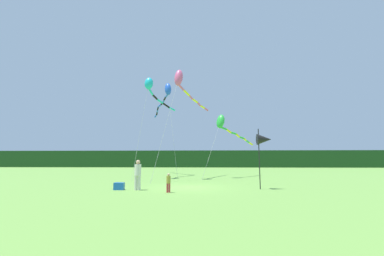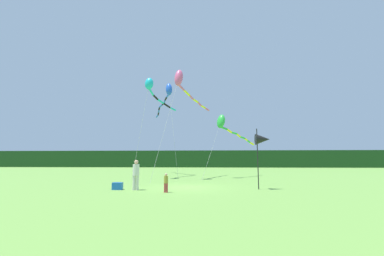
# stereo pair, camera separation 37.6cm
# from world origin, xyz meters

# --- Properties ---
(ground_plane) EXTENTS (120.00, 120.00, 0.00)m
(ground_plane) POSITION_xyz_m (0.00, 0.00, 0.00)
(ground_plane) COLOR #6B9E42
(distant_treeline) EXTENTS (108.00, 3.83, 4.10)m
(distant_treeline) POSITION_xyz_m (0.00, 45.00, 2.05)
(distant_treeline) COLOR #193D19
(distant_treeline) RESTS_ON ground
(person_adult) EXTENTS (0.40, 0.40, 1.80)m
(person_adult) POSITION_xyz_m (-2.93, -1.62, 1.01)
(person_adult) COLOR silver
(person_adult) RESTS_ON ground
(person_child) EXTENTS (0.23, 0.23, 1.06)m
(person_child) POSITION_xyz_m (-0.91, -2.60, 0.59)
(person_child) COLOR #B23338
(person_child) RESTS_ON ground
(cooler_box) EXTENTS (0.59, 0.36, 0.44)m
(cooler_box) POSITION_xyz_m (-4.08, -1.52, 0.22)
(cooler_box) COLOR #1959B2
(cooler_box) RESTS_ON ground
(banner_flag_pole) EXTENTS (0.90, 0.70, 3.78)m
(banner_flag_pole) POSITION_xyz_m (4.92, -0.78, 3.07)
(banner_flag_pole) COLOR black
(banner_flag_pole) RESTS_ON ground
(kite_rainbow) EXTENTS (4.77, 9.94, 10.69)m
(kite_rainbow) POSITION_xyz_m (-1.03, 6.94, 9.43)
(kite_rainbow) COLOR #B2B2B2
(kite_rainbow) RESTS_ON ground
(kite_cyan) EXTENTS (2.96, 6.94, 10.04)m
(kite_cyan) POSITION_xyz_m (-4.19, 7.37, 9.11)
(kite_cyan) COLOR #B2B2B2
(kite_cyan) RESTS_ON ground
(kite_green) EXTENTS (6.10, 6.91, 6.57)m
(kite_green) POSITION_xyz_m (3.30, 8.98, 5.44)
(kite_green) COLOR #B2B2B2
(kite_green) RESTS_ON ground
(kite_blue) EXTENTS (4.50, 9.42, 11.30)m
(kite_blue) POSITION_xyz_m (-3.57, 13.13, 10.13)
(kite_blue) COLOR #B2B2B2
(kite_blue) RESTS_ON ground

